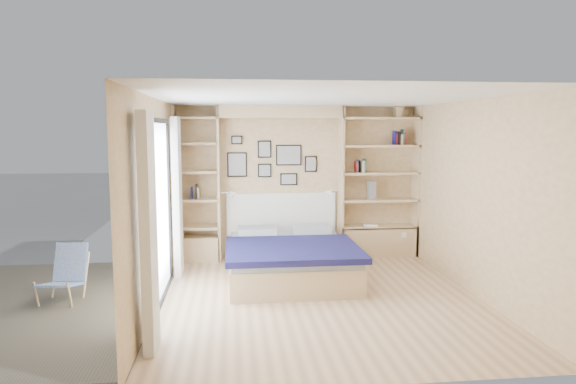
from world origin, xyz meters
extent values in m
plane|color=#D6B184|center=(0.00, 0.00, 0.00)|extent=(4.50, 4.50, 0.00)
plane|color=#E6C287|center=(0.00, 2.25, 1.25)|extent=(4.00, 0.00, 4.00)
plane|color=#E6C287|center=(0.00, -2.25, 1.25)|extent=(4.00, 0.00, 4.00)
plane|color=#E6C287|center=(-2.00, 0.00, 1.25)|extent=(0.00, 4.50, 4.50)
plane|color=#E6C287|center=(2.00, 0.00, 1.25)|extent=(0.00, 4.50, 4.50)
plane|color=white|center=(0.00, 0.00, 2.50)|extent=(4.50, 4.50, 0.00)
cube|color=#D2B47F|center=(-1.30, 2.08, 1.25)|extent=(0.04, 0.35, 2.50)
cube|color=#D2B47F|center=(0.70, 2.08, 1.25)|extent=(0.04, 0.35, 2.50)
cube|color=#D2B47F|center=(-0.30, 2.08, 2.40)|extent=(2.00, 0.35, 0.20)
cube|color=#D2B47F|center=(1.98, 2.08, 1.25)|extent=(0.04, 0.35, 2.50)
cube|color=#D2B47F|center=(-1.98, 2.08, 1.25)|extent=(0.04, 0.35, 2.50)
cube|color=#D2B47F|center=(1.35, 2.08, 0.25)|extent=(1.30, 0.35, 0.50)
cube|color=#D2B47F|center=(-1.65, 2.08, 0.20)|extent=(0.70, 0.35, 0.40)
cube|color=black|center=(-1.97, 0.00, 2.23)|extent=(0.04, 2.08, 0.06)
cube|color=black|center=(-1.97, 0.00, 0.03)|extent=(0.04, 2.08, 0.06)
cube|color=black|center=(-1.97, -1.02, 1.10)|extent=(0.04, 0.06, 2.20)
cube|color=black|center=(-1.97, 1.02, 1.10)|extent=(0.04, 0.06, 2.20)
cube|color=silver|center=(-1.98, 0.00, 1.12)|extent=(0.01, 2.00, 2.20)
cube|color=white|center=(-1.88, -1.30, 1.15)|extent=(0.10, 0.45, 2.30)
cube|color=white|center=(-1.88, 1.30, 1.15)|extent=(0.10, 0.45, 2.30)
cube|color=#D2B47F|center=(1.35, 2.08, 0.50)|extent=(1.30, 0.35, 0.04)
cube|color=#D2B47F|center=(1.35, 2.08, 0.95)|extent=(1.30, 0.35, 0.04)
cube|color=#D2B47F|center=(1.35, 2.08, 1.40)|extent=(1.30, 0.35, 0.04)
cube|color=#D2B47F|center=(1.35, 2.08, 1.85)|extent=(1.30, 0.35, 0.04)
cube|color=#D2B47F|center=(1.35, 2.08, 2.30)|extent=(1.30, 0.35, 0.04)
cube|color=#D2B47F|center=(-1.65, 2.08, 0.55)|extent=(0.70, 0.35, 0.04)
cube|color=#D2B47F|center=(-1.65, 2.08, 1.00)|extent=(0.70, 0.35, 0.04)
cube|color=#D2B47F|center=(-1.65, 2.08, 1.45)|extent=(0.70, 0.35, 0.04)
cube|color=#D2B47F|center=(-1.65, 2.08, 1.90)|extent=(0.70, 0.35, 0.04)
cube|color=#D2B47F|center=(-1.65, 2.08, 2.30)|extent=(0.70, 0.35, 0.04)
cube|color=#D2B47F|center=(-0.28, 0.96, 0.19)|extent=(1.71, 2.14, 0.37)
cube|color=#A2A9B1|center=(-0.28, 0.96, 0.42)|extent=(1.67, 2.10, 0.10)
cube|color=#151544|center=(-0.28, 0.60, 0.49)|extent=(1.81, 1.50, 0.08)
cube|color=#A2A9B1|center=(-0.70, 1.73, 0.53)|extent=(0.59, 0.43, 0.12)
cube|color=#A2A9B1|center=(0.15, 1.73, 0.53)|extent=(0.59, 0.43, 0.12)
cube|color=white|center=(-0.28, 2.22, 0.72)|extent=(1.81, 0.04, 0.70)
cube|color=black|center=(-1.00, 2.23, 1.55)|extent=(0.32, 0.02, 0.40)
cube|color=gray|center=(-1.00, 2.21, 1.55)|extent=(0.28, 0.01, 0.36)
cube|color=black|center=(-0.55, 2.23, 1.80)|extent=(0.22, 0.02, 0.28)
cube|color=gray|center=(-0.55, 2.21, 1.80)|extent=(0.18, 0.01, 0.24)
cube|color=black|center=(-0.55, 2.23, 1.45)|extent=(0.22, 0.02, 0.22)
cube|color=gray|center=(-0.55, 2.21, 1.45)|extent=(0.18, 0.01, 0.18)
cube|color=black|center=(-0.15, 2.23, 1.70)|extent=(0.42, 0.02, 0.34)
cube|color=gray|center=(-0.15, 2.21, 1.70)|extent=(0.38, 0.01, 0.30)
cube|color=black|center=(-0.15, 2.23, 1.30)|extent=(0.28, 0.02, 0.20)
cube|color=gray|center=(-0.15, 2.21, 1.30)|extent=(0.24, 0.01, 0.16)
cube|color=black|center=(0.22, 2.23, 1.55)|extent=(0.20, 0.02, 0.26)
cube|color=gray|center=(0.22, 2.21, 1.55)|extent=(0.16, 0.01, 0.22)
cube|color=black|center=(-1.00, 2.23, 1.95)|extent=(0.18, 0.02, 0.14)
cube|color=gray|center=(-1.00, 2.21, 1.95)|extent=(0.14, 0.01, 0.10)
cylinder|color=silver|center=(-1.16, 2.00, 1.12)|extent=(0.20, 0.02, 0.02)
cone|color=white|center=(-1.06, 2.00, 1.10)|extent=(0.13, 0.12, 0.15)
cylinder|color=silver|center=(0.56, 2.00, 1.12)|extent=(0.20, 0.02, 0.02)
cone|color=white|center=(0.46, 2.00, 1.10)|extent=(0.13, 0.12, 0.15)
cube|color=#A51E1E|center=(0.95, 2.07, 1.51)|extent=(0.02, 0.15, 0.18)
cube|color=navy|center=(0.98, 2.07, 1.52)|extent=(0.03, 0.15, 0.21)
cube|color=black|center=(0.99, 2.07, 1.52)|extent=(0.03, 0.15, 0.19)
cube|color=tan|center=(1.06, 2.07, 1.52)|extent=(0.04, 0.15, 0.19)
cube|color=#26593F|center=(1.09, 2.07, 1.53)|extent=(0.03, 0.15, 0.22)
cube|color=#A51E1E|center=(1.61, 2.07, 1.97)|extent=(0.02, 0.15, 0.19)
cube|color=navy|center=(1.59, 2.07, 1.98)|extent=(0.03, 0.15, 0.23)
cube|color=black|center=(1.66, 2.07, 1.98)|extent=(0.03, 0.15, 0.22)
cube|color=#BFB28C|center=(1.70, 2.07, 1.95)|extent=(0.04, 0.15, 0.17)
cube|color=#20564C|center=(1.73, 2.07, 2.00)|extent=(0.03, 0.15, 0.26)
cube|color=#A51E1E|center=(1.75, 2.07, 1.98)|extent=(0.03, 0.15, 0.21)
cube|color=navy|center=(-1.73, 2.07, 1.11)|extent=(0.02, 0.15, 0.19)
cube|color=black|center=(-1.65, 2.07, 1.14)|extent=(0.03, 0.15, 0.23)
cube|color=#BFB28C|center=(-1.63, 2.07, 1.11)|extent=(0.03, 0.15, 0.18)
cube|color=#D2B47F|center=(1.65, 2.07, 2.40)|extent=(0.13, 0.13, 0.15)
cone|color=#D2B47F|center=(1.65, 2.07, 2.51)|extent=(0.20, 0.20, 0.08)
cube|color=slate|center=(1.22, 2.07, 1.12)|extent=(0.12, 0.12, 0.30)
cube|color=white|center=(1.20, 2.02, 0.54)|extent=(0.22, 0.16, 0.03)
cube|color=#6B614F|center=(-3.60, 0.00, 0.00)|extent=(3.20, 4.00, 0.05)
cylinder|color=tan|center=(-3.40, -0.05, 0.18)|extent=(0.04, 0.12, 0.35)
cylinder|color=tan|center=(-3.01, -0.10, 0.18)|extent=(0.04, 0.12, 0.35)
cylinder|color=tan|center=(-3.35, 0.44, 0.27)|extent=(0.06, 0.29, 0.58)
cylinder|color=tan|center=(-2.95, 0.39, 0.27)|extent=(0.06, 0.29, 0.58)
cube|color=#244CAA|center=(-3.19, 0.10, 0.25)|extent=(0.46, 0.53, 0.13)
cube|color=#244CAA|center=(-3.15, 0.44, 0.45)|extent=(0.42, 0.24, 0.47)
camera|label=1|loc=(-1.08, -6.19, 2.13)|focal=32.00mm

